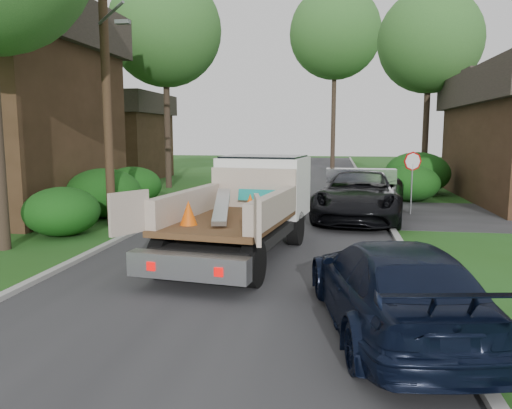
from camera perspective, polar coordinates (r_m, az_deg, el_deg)
The scene contains 19 objects.
ground at distance 11.88m, azimuth -2.01°, elevation -7.41°, with size 120.00×120.00×0.00m, color #234F16.
road at distance 21.58m, azimuth 3.05°, elevation -0.34°, with size 8.00×90.00×0.02m, color #28282B.
curb_left at distance 22.36m, azimuth -7.46°, elevation 0.04°, with size 0.20×90.00×0.12m, color #9E9E99.
curb_right at distance 21.54m, azimuth 13.96°, elevation -0.44°, with size 0.20×90.00×0.12m, color #9E9E99.
stop_sign at distance 20.50m, azimuth 17.43°, elevation 3.84°, with size 0.71×0.32×2.48m.
utility_pole at distance 18.04m, azimuth -16.77°, elevation 14.14°, with size 2.42×1.25×10.00m.
house_left_far at distance 36.75m, azimuth -16.45°, elevation 7.60°, with size 7.56×7.56×6.00m.
hedge_left_a at distance 16.69m, azimuth -21.32°, elevation -0.75°, with size 2.34×2.34×1.53m, color #10410F.
hedge_left_b at distance 19.87m, azimuth -17.03°, elevation 1.29°, with size 2.86×2.86×1.87m, color #10410F.
hedge_left_c at distance 23.17m, azimuth -13.92°, elevation 2.12°, with size 2.60×2.60×1.70m, color #10410F.
hedge_right_a at distance 24.61m, azimuth 17.38°, elevation 2.33°, with size 2.60×2.60×1.70m, color #10410F.
hedge_right_b at distance 27.65m, azimuth 17.95°, elevation 3.43°, with size 3.38×3.38×2.21m, color #10410F.
tree_left_far at distance 30.40m, azimuth -10.36°, elevation 19.00°, with size 6.40×6.40×12.20m.
tree_right_far at distance 32.12m, azimuth 19.25°, elevation 17.19°, with size 6.00×6.00×11.50m.
tree_left_back at distance 29.71m, azimuth -25.70°, elevation 18.61°, with size 6.00×6.00×12.00m.
tree_center_far at distance 41.96m, azimuth 9.04°, elevation 18.75°, with size 7.20×7.20×14.60m.
flatbed_truck at distance 13.57m, azimuth -0.53°, elevation 0.50°, with size 3.65×7.00×2.54m.
black_pickup at distance 18.95m, azimuth 11.90°, elevation 1.08°, with size 3.02×6.55×1.82m, color black.
navy_suv at distance 8.40m, azimuth 15.31°, elevation -9.00°, with size 2.09×5.15×1.49m, color black.
Camera 1 is at (2.19, -11.23, 3.18)m, focal length 35.00 mm.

